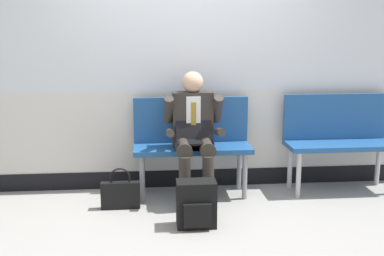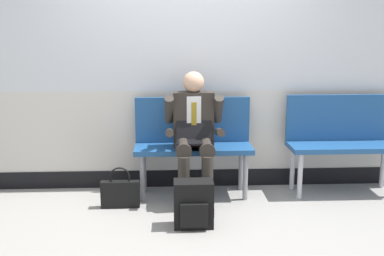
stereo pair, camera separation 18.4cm
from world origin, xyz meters
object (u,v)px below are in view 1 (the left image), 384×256
person_seated (194,133)px  handbag (120,194)px  bench_with_person (192,138)px  bench_empty (339,135)px  backpack (196,204)px

person_seated → handbag: size_ratio=3.19×
bench_with_person → bench_empty: size_ratio=1.04×
bench_with_person → backpack: bench_with_person is taller
backpack → person_seated: bearing=86.5°
bench_empty → person_seated: 1.57m
handbag → bench_empty: bearing=9.4°
bench_empty → bench_with_person: bearing=-180.0°
person_seated → backpack: person_seated is taller
bench_empty → backpack: (-1.59, -0.86, -0.39)m
bench_with_person → backpack: (-0.04, -0.86, -0.38)m
person_seated → backpack: (-0.04, -0.65, -0.49)m
backpack → handbag: 0.83m
bench_with_person → handbag: (-0.72, -0.37, -0.44)m
person_seated → handbag: bearing=-166.8°
person_seated → backpack: size_ratio=3.12×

